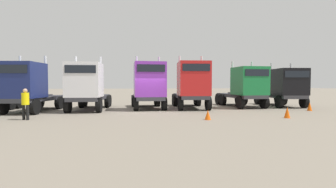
{
  "coord_description": "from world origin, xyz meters",
  "views": [
    {
      "loc": [
        -2.08,
        -18.66,
        2.06
      ],
      "look_at": [
        1.88,
        2.47,
        1.22
      ],
      "focal_mm": 26.67,
      "sensor_mm": 36.0,
      "label": 1
    }
  ],
  "objects_px": {
    "semi_truck_black": "(285,87)",
    "visitor_in_hivis": "(25,102)",
    "semi_truck_purple": "(149,85)",
    "traffic_cone_far": "(287,112)",
    "semi_truck_navy": "(28,87)",
    "semi_truck_red": "(192,85)",
    "semi_truck_white": "(87,87)",
    "traffic_cone_mid": "(310,106)",
    "semi_truck_green": "(246,86)",
    "traffic_cone_near": "(208,115)"
  },
  "relations": [
    {
      "from": "semi_truck_black",
      "to": "visitor_in_hivis",
      "type": "relative_size",
      "value": 3.37
    },
    {
      "from": "semi_truck_purple",
      "to": "traffic_cone_far",
      "type": "xyz_separation_m",
      "value": [
        7.73,
        -6.79,
        -1.62
      ]
    },
    {
      "from": "semi_truck_navy",
      "to": "semi_truck_black",
      "type": "xyz_separation_m",
      "value": [
        21.26,
        0.75,
        -0.05
      ]
    },
    {
      "from": "semi_truck_red",
      "to": "traffic_cone_far",
      "type": "bearing_deg",
      "value": 39.32
    },
    {
      "from": "semi_truck_purple",
      "to": "semi_truck_white",
      "type": "bearing_deg",
      "value": -84.78
    },
    {
      "from": "traffic_cone_mid",
      "to": "semi_truck_purple",
      "type": "bearing_deg",
      "value": 164.4
    },
    {
      "from": "semi_truck_navy",
      "to": "semi_truck_red",
      "type": "xyz_separation_m",
      "value": [
        12.39,
        0.43,
        0.14
      ]
    },
    {
      "from": "traffic_cone_far",
      "to": "visitor_in_hivis",
      "type": "bearing_deg",
      "value": 172.4
    },
    {
      "from": "semi_truck_black",
      "to": "traffic_cone_far",
      "type": "bearing_deg",
      "value": -27.46
    },
    {
      "from": "semi_truck_purple",
      "to": "semi_truck_green",
      "type": "xyz_separation_m",
      "value": [
        8.6,
        0.04,
        -0.1
      ]
    },
    {
      "from": "semi_truck_green",
      "to": "traffic_cone_mid",
      "type": "height_order",
      "value": "semi_truck_green"
    },
    {
      "from": "semi_truck_red",
      "to": "semi_truck_black",
      "type": "height_order",
      "value": "semi_truck_red"
    },
    {
      "from": "traffic_cone_near",
      "to": "traffic_cone_mid",
      "type": "xyz_separation_m",
      "value": [
        9.45,
        3.21,
        0.05
      ]
    },
    {
      "from": "semi_truck_red",
      "to": "traffic_cone_far",
      "type": "relative_size",
      "value": 9.63
    },
    {
      "from": "traffic_cone_mid",
      "to": "semi_truck_black",
      "type": "bearing_deg",
      "value": 85.63
    },
    {
      "from": "semi_truck_purple",
      "to": "traffic_cone_mid",
      "type": "xyz_separation_m",
      "value": [
        12.17,
        -3.4,
        -1.63
      ]
    },
    {
      "from": "visitor_in_hivis",
      "to": "traffic_cone_far",
      "type": "xyz_separation_m",
      "value": [
        15.39,
        -2.05,
        -0.71
      ]
    },
    {
      "from": "semi_truck_red",
      "to": "visitor_in_hivis",
      "type": "bearing_deg",
      "value": -62.46
    },
    {
      "from": "semi_truck_navy",
      "to": "traffic_cone_far",
      "type": "xyz_separation_m",
      "value": [
        16.57,
        -5.99,
        -1.53
      ]
    },
    {
      "from": "semi_truck_purple",
      "to": "semi_truck_green",
      "type": "height_order",
      "value": "semi_truck_purple"
    },
    {
      "from": "semi_truck_red",
      "to": "semi_truck_black",
      "type": "bearing_deg",
      "value": 98.27
    },
    {
      "from": "semi_truck_white",
      "to": "semi_truck_black",
      "type": "xyz_separation_m",
      "value": [
        17.23,
        0.37,
        -0.06
      ]
    },
    {
      "from": "semi_truck_black",
      "to": "semi_truck_white",
      "type": "bearing_deg",
      "value": -81.38
    },
    {
      "from": "semi_truck_green",
      "to": "traffic_cone_far",
      "type": "relative_size",
      "value": 8.84
    },
    {
      "from": "semi_truck_black",
      "to": "semi_truck_red",
      "type": "bearing_deg",
      "value": -80.58
    },
    {
      "from": "semi_truck_white",
      "to": "traffic_cone_far",
      "type": "distance_m",
      "value": 14.14
    },
    {
      "from": "semi_truck_white",
      "to": "traffic_cone_near",
      "type": "bearing_deg",
      "value": 55.96
    },
    {
      "from": "traffic_cone_near",
      "to": "traffic_cone_far",
      "type": "height_order",
      "value": "traffic_cone_far"
    },
    {
      "from": "semi_truck_white",
      "to": "traffic_cone_far",
      "type": "xyz_separation_m",
      "value": [
        12.54,
        -6.37,
        -1.53
      ]
    },
    {
      "from": "semi_truck_white",
      "to": "semi_truck_purple",
      "type": "bearing_deg",
      "value": 100.44
    },
    {
      "from": "traffic_cone_near",
      "to": "traffic_cone_far",
      "type": "relative_size",
      "value": 0.84
    },
    {
      "from": "semi_truck_navy",
      "to": "visitor_in_hivis",
      "type": "xyz_separation_m",
      "value": [
        1.19,
        -3.93,
        -0.82
      ]
    },
    {
      "from": "semi_truck_navy",
      "to": "semi_truck_green",
      "type": "relative_size",
      "value": 1.07
    },
    {
      "from": "semi_truck_purple",
      "to": "traffic_cone_mid",
      "type": "distance_m",
      "value": 12.74
    },
    {
      "from": "semi_truck_red",
      "to": "traffic_cone_far",
      "type": "height_order",
      "value": "semi_truck_red"
    },
    {
      "from": "visitor_in_hivis",
      "to": "semi_truck_black",
      "type": "bearing_deg",
      "value": -50.16
    },
    {
      "from": "traffic_cone_mid",
      "to": "traffic_cone_near",
      "type": "bearing_deg",
      "value": -161.22
    },
    {
      "from": "semi_truck_purple",
      "to": "semi_truck_black",
      "type": "xyz_separation_m",
      "value": [
        12.42,
        -0.06,
        -0.14
      ]
    },
    {
      "from": "semi_truck_black",
      "to": "traffic_cone_mid",
      "type": "bearing_deg",
      "value": 3.04
    },
    {
      "from": "semi_truck_purple",
      "to": "traffic_cone_near",
      "type": "xyz_separation_m",
      "value": [
        2.71,
        -6.61,
        -1.68
      ]
    },
    {
      "from": "semi_truck_navy",
      "to": "traffic_cone_mid",
      "type": "distance_m",
      "value": 21.23
    },
    {
      "from": "traffic_cone_near",
      "to": "semi_truck_green",
      "type": "bearing_deg",
      "value": 48.5
    },
    {
      "from": "semi_truck_red",
      "to": "traffic_cone_near",
      "type": "distance_m",
      "value": 6.53
    },
    {
      "from": "semi_truck_navy",
      "to": "semi_truck_red",
      "type": "bearing_deg",
      "value": 102.88
    },
    {
      "from": "semi_truck_navy",
      "to": "semi_truck_purple",
      "type": "distance_m",
      "value": 8.88
    },
    {
      "from": "semi_truck_black",
      "to": "semi_truck_green",
      "type": "bearing_deg",
      "value": -84.06
    },
    {
      "from": "semi_truck_white",
      "to": "traffic_cone_mid",
      "type": "relative_size",
      "value": 9.77
    },
    {
      "from": "semi_truck_purple",
      "to": "traffic_cone_far",
      "type": "relative_size",
      "value": 8.65
    },
    {
      "from": "semi_truck_green",
      "to": "traffic_cone_mid",
      "type": "xyz_separation_m",
      "value": [
        3.57,
        -3.44,
        -1.53
      ]
    },
    {
      "from": "semi_truck_white",
      "to": "visitor_in_hivis",
      "type": "height_order",
      "value": "semi_truck_white"
    }
  ]
}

